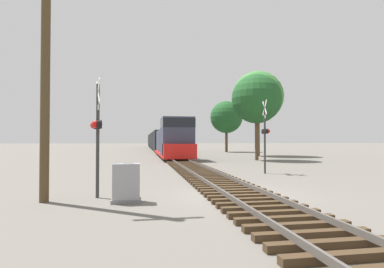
{
  "coord_description": "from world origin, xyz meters",
  "views": [
    {
      "loc": [
        -3.51,
        -10.87,
        2.04
      ],
      "look_at": [
        -0.01,
        9.98,
        2.49
      ],
      "focal_mm": 28.0,
      "sensor_mm": 36.0,
      "label": 1
    }
  ],
  "objects_px": {
    "tree_deep_background": "(226,117)",
    "utility_pole": "(46,53)",
    "crossing_signal_near": "(97,128)",
    "relay_cabinet": "(126,183)",
    "crossing_signal_far": "(265,133)",
    "tree_mid_background": "(258,97)",
    "freight_train": "(159,141)",
    "tree_far_right": "(257,99)"
  },
  "relations": [
    {
      "from": "crossing_signal_near",
      "to": "freight_train",
      "type": "bearing_deg",
      "value": 160.39
    },
    {
      "from": "relay_cabinet",
      "to": "crossing_signal_far",
      "type": "bearing_deg",
      "value": 42.66
    },
    {
      "from": "crossing_signal_far",
      "to": "tree_mid_background",
      "type": "distance_m",
      "value": 21.82
    },
    {
      "from": "crossing_signal_far",
      "to": "tree_far_right",
      "type": "height_order",
      "value": "tree_far_right"
    },
    {
      "from": "tree_mid_background",
      "to": "tree_deep_background",
      "type": "distance_m",
      "value": 13.78
    },
    {
      "from": "tree_mid_background",
      "to": "tree_far_right",
      "type": "bearing_deg",
      "value": -112.69
    },
    {
      "from": "tree_far_right",
      "to": "utility_pole",
      "type": "bearing_deg",
      "value": -128.57
    },
    {
      "from": "crossing_signal_near",
      "to": "tree_mid_background",
      "type": "height_order",
      "value": "tree_mid_background"
    },
    {
      "from": "freight_train",
      "to": "crossing_signal_far",
      "type": "distance_m",
      "value": 46.54
    },
    {
      "from": "tree_deep_background",
      "to": "crossing_signal_near",
      "type": "bearing_deg",
      "value": -112.23
    },
    {
      "from": "freight_train",
      "to": "crossing_signal_near",
      "type": "distance_m",
      "value": 53.01
    },
    {
      "from": "tree_deep_background",
      "to": "crossing_signal_far",
      "type": "bearing_deg",
      "value": -102.11
    },
    {
      "from": "crossing_signal_near",
      "to": "crossing_signal_far",
      "type": "height_order",
      "value": "crossing_signal_far"
    },
    {
      "from": "freight_train",
      "to": "crossing_signal_near",
      "type": "bearing_deg",
      "value": -95.51
    },
    {
      "from": "utility_pole",
      "to": "tree_far_right",
      "type": "relative_size",
      "value": 1.09
    },
    {
      "from": "utility_pole",
      "to": "tree_far_right",
      "type": "bearing_deg",
      "value": 51.43
    },
    {
      "from": "utility_pole",
      "to": "tree_mid_background",
      "type": "height_order",
      "value": "tree_mid_background"
    },
    {
      "from": "freight_train",
      "to": "tree_deep_background",
      "type": "bearing_deg",
      "value": -48.93
    },
    {
      "from": "relay_cabinet",
      "to": "utility_pole",
      "type": "distance_m",
      "value": 5.13
    },
    {
      "from": "tree_far_right",
      "to": "tree_deep_background",
      "type": "bearing_deg",
      "value": 81.96
    },
    {
      "from": "crossing_signal_near",
      "to": "tree_deep_background",
      "type": "relative_size",
      "value": 0.47
    },
    {
      "from": "crossing_signal_near",
      "to": "tree_far_right",
      "type": "relative_size",
      "value": 0.48
    },
    {
      "from": "relay_cabinet",
      "to": "tree_deep_background",
      "type": "height_order",
      "value": "tree_deep_background"
    },
    {
      "from": "utility_pole",
      "to": "relay_cabinet",
      "type": "bearing_deg",
      "value": -10.78
    },
    {
      "from": "tree_mid_background",
      "to": "relay_cabinet",
      "type": "bearing_deg",
      "value": -119.72
    },
    {
      "from": "freight_train",
      "to": "tree_far_right",
      "type": "bearing_deg",
      "value": -76.79
    },
    {
      "from": "tree_deep_background",
      "to": "utility_pole",
      "type": "bearing_deg",
      "value": -113.91
    },
    {
      "from": "tree_far_right",
      "to": "crossing_signal_near",
      "type": "bearing_deg",
      "value": -126.16
    },
    {
      "from": "freight_train",
      "to": "utility_pole",
      "type": "height_order",
      "value": "utility_pole"
    },
    {
      "from": "utility_pole",
      "to": "tree_deep_background",
      "type": "relative_size",
      "value": 1.08
    },
    {
      "from": "tree_mid_background",
      "to": "tree_deep_background",
      "type": "height_order",
      "value": "tree_mid_background"
    },
    {
      "from": "relay_cabinet",
      "to": "tree_far_right",
      "type": "height_order",
      "value": "tree_far_right"
    },
    {
      "from": "crossing_signal_near",
      "to": "relay_cabinet",
      "type": "distance_m",
      "value": 2.36
    },
    {
      "from": "tree_far_right",
      "to": "tree_mid_background",
      "type": "distance_m",
      "value": 8.91
    },
    {
      "from": "relay_cabinet",
      "to": "tree_deep_background",
      "type": "xyz_separation_m",
      "value": [
        15.22,
        40.9,
        5.51
      ]
    },
    {
      "from": "tree_deep_background",
      "to": "relay_cabinet",
      "type": "bearing_deg",
      "value": -110.41
    },
    {
      "from": "utility_pole",
      "to": "tree_far_right",
      "type": "xyz_separation_m",
      "value": [
        14.82,
        18.59,
        1.34
      ]
    },
    {
      "from": "relay_cabinet",
      "to": "tree_far_right",
      "type": "distance_m",
      "value": 23.34
    },
    {
      "from": "crossing_signal_near",
      "to": "relay_cabinet",
      "type": "height_order",
      "value": "crossing_signal_near"
    },
    {
      "from": "utility_pole",
      "to": "crossing_signal_near",
      "type": "bearing_deg",
      "value": 17.11
    },
    {
      "from": "tree_far_right",
      "to": "relay_cabinet",
      "type": "bearing_deg",
      "value": -122.44
    },
    {
      "from": "crossing_signal_far",
      "to": "utility_pole",
      "type": "height_order",
      "value": "utility_pole"
    }
  ]
}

